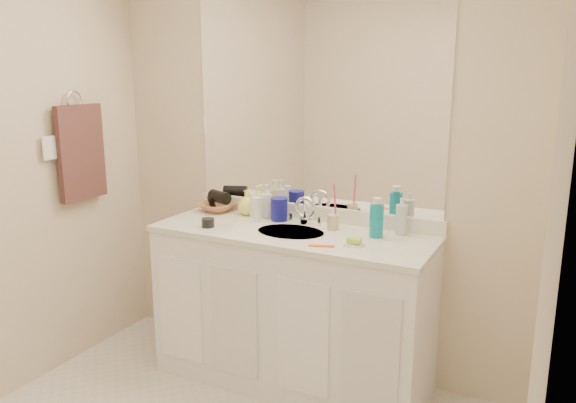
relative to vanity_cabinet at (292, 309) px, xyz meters
The scene contains 27 objects.
wall_back 0.82m from the vanity_cabinet, 90.00° to the left, with size 2.60×0.02×2.40m, color beige.
wall_right 1.83m from the vanity_cabinet, 38.25° to the right, with size 0.02×2.60×2.40m, color beige.
vanity_cabinet is the anchor object (origin of this frame).
countertop 0.44m from the vanity_cabinet, ahead, with size 1.52×0.57×0.03m, color white.
backsplash 0.56m from the vanity_cabinet, 90.00° to the left, with size 1.52×0.03×0.08m, color white.
sink_basin 0.44m from the vanity_cabinet, 90.00° to the right, with size 0.37×0.37×0.02m, color beige.
faucet 0.53m from the vanity_cabinet, 90.00° to the left, with size 0.02×0.02×0.11m, color silver.
mirror 1.17m from the vanity_cabinet, 90.00° to the left, with size 1.48×0.01×1.20m, color white.
blue_mug 0.57m from the vanity_cabinet, 136.34° to the left, with size 0.10×0.10×0.13m, color navy.
tan_cup 0.54m from the vanity_cabinet, 32.02° to the left, with size 0.06×0.06×0.08m, color beige.
toothbrush 0.65m from the vanity_cabinet, 30.69° to the left, with size 0.01×0.01×0.20m, color #EA3D6B.
mouthwash_bottle 0.70m from the vanity_cabinet, 12.12° to the left, with size 0.07×0.07×0.17m, color #0D8A9F.
clear_pump_bottle 0.78m from the vanity_cabinet, 19.71° to the left, with size 0.06×0.06×0.16m, color silver.
soap_dish 0.61m from the vanity_cabinet, 14.16° to the right, with size 0.09×0.07×0.01m, color white.
green_soap 0.63m from the vanity_cabinet, 14.16° to the right, with size 0.07×0.05×0.02m, color #A4CF32.
orange_comb 0.55m from the vanity_cabinet, 36.01° to the right, with size 0.13×0.03×0.01m, color #EE4E19.
dark_jar 0.67m from the vanity_cabinet, 161.53° to the right, with size 0.07×0.07×0.05m, color black.
extra_white_bottle 0.59m from the vanity_cabinet, 163.90° to the left, with size 0.04×0.04×0.14m, color white.
soap_bottle_white 0.64m from the vanity_cabinet, 144.77° to the left, with size 0.07×0.08×0.19m, color white.
soap_bottle_cream 0.65m from the vanity_cabinet, 150.25° to the left, with size 0.08×0.09×0.19m, color #F3F1C6.
soap_bottle_yellow 0.68m from the vanity_cabinet, 154.64° to the left, with size 0.12×0.12×0.15m, color #F5FC62.
wicker_basket 0.79m from the vanity_cabinet, 163.87° to the left, with size 0.22×0.22×0.05m, color #A76743.
hair_dryer 0.82m from the vanity_cabinet, 163.34° to the left, with size 0.07×0.07×0.15m, color black.
towel_ring 1.71m from the vanity_cabinet, 168.86° to the right, with size 0.11×0.11×0.01m, color silver.
hand_towel 1.52m from the vanity_cabinet, 168.69° to the right, with size 0.04×0.32×0.55m, color #301B19.
switch_plate 1.61m from the vanity_cabinet, 160.52° to the right, with size 0.01×0.09×0.13m, color white.
door 1.94m from the vanity_cabinet, 45.81° to the right, with size 0.02×0.82×2.00m, color white.
Camera 1 is at (1.30, -1.55, 1.71)m, focal length 35.00 mm.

